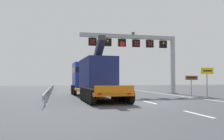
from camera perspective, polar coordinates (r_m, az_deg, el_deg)
The scene contains 8 objects.
ground at distance 17.67m, azimuth 7.95°, elevation -7.84°, with size 112.00×112.00×0.00m, color #424449.
lane_markings at distance 48.04m, azimuth -4.98°, elevation -4.39°, with size 0.20×76.82×0.01m.
edge_line_right at distance 31.10m, azimuth 10.72°, elevation -5.45°, with size 0.20×63.00×0.01m, color silver.
overhead_lane_gantry at distance 28.75m, azimuth 6.85°, elevation 5.76°, with size 11.95×0.90×7.36m.
heavy_haul_truck_orange at distance 23.30m, azimuth -4.92°, elevation -1.63°, with size 3.54×14.15×5.30m.
exit_sign_yellow at distance 24.56m, azimuth 21.91°, elevation -1.17°, with size 1.32×0.15×2.85m.
tourist_info_sign_brown at distance 26.76m, azimuth 18.57°, elevation -2.42°, with size 1.43×0.15×2.13m.
guardrail_left at distance 32.80m, azimuth -14.48°, elevation -4.28°, with size 0.13×36.69×0.76m.
Camera 1 is at (-6.29, -16.43, 1.68)m, focal length 38.03 mm.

